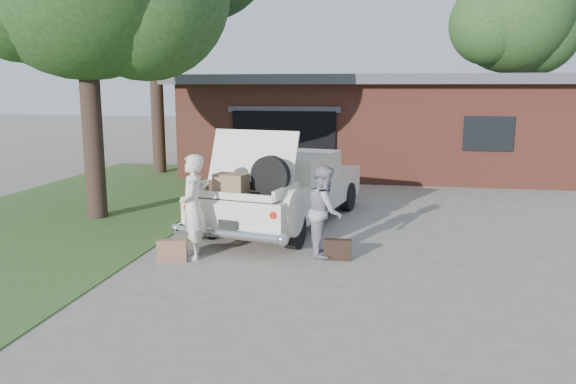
# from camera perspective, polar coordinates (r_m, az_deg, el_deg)

# --- Properties ---
(ground) EXTENTS (90.00, 90.00, 0.00)m
(ground) POSITION_cam_1_polar(r_m,az_deg,el_deg) (9.59, -0.66, -7.13)
(ground) COLOR gray
(ground) RESTS_ON ground
(grass_strip) EXTENTS (6.00, 16.00, 0.02)m
(grass_strip) POSITION_cam_1_polar(r_m,az_deg,el_deg) (14.30, -20.35, -1.80)
(grass_strip) COLOR #2D4C1E
(grass_strip) RESTS_ON ground
(house) EXTENTS (12.80, 7.80, 3.30)m
(house) POSITION_cam_1_polar(r_m,az_deg,el_deg) (20.49, 8.33, 7.03)
(house) COLOR brown
(house) RESTS_ON ground
(tree_right) EXTENTS (5.70, 4.96, 8.45)m
(tree_right) POSITION_cam_1_polar(r_m,az_deg,el_deg) (27.10, 22.00, 15.80)
(tree_right) COLOR #38281E
(tree_right) RESTS_ON ground
(sedan) EXTENTS (3.04, 5.58, 2.13)m
(sedan) POSITION_cam_1_polar(r_m,az_deg,el_deg) (12.05, -0.38, 0.36)
(sedan) COLOR beige
(sedan) RESTS_ON ground
(woman_left) EXTENTS (0.62, 0.76, 1.81)m
(woman_left) POSITION_cam_1_polar(r_m,az_deg,el_deg) (9.74, -9.67, -1.50)
(woman_left) COLOR beige
(woman_left) RESTS_ON ground
(woman_right) EXTENTS (0.71, 0.85, 1.59)m
(woman_right) POSITION_cam_1_polar(r_m,az_deg,el_deg) (9.82, 3.74, -1.92)
(woman_right) COLOR gray
(woman_right) RESTS_ON ground
(suitcase_left) EXTENTS (0.53, 0.27, 0.39)m
(suitcase_left) POSITION_cam_1_polar(r_m,az_deg,el_deg) (9.75, -11.70, -5.87)
(suitcase_left) COLOR brown
(suitcase_left) RESTS_ON ground
(suitcase_right) EXTENTS (0.47, 0.16, 0.36)m
(suitcase_right) POSITION_cam_1_polar(r_m,az_deg,el_deg) (9.71, 5.05, -5.84)
(suitcase_right) COLOR black
(suitcase_right) RESTS_ON ground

